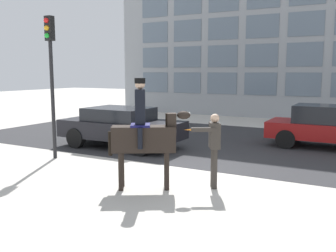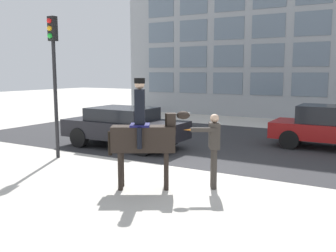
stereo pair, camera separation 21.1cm
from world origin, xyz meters
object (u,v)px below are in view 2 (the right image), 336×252
street_car_near_lane (124,126)px  traffic_light (54,65)px  mounted_horse_lead (145,135)px  street_car_far_lane (330,127)px  pedestrian_bystander (213,145)px

street_car_near_lane → traffic_light: 3.31m
mounted_horse_lead → street_car_far_lane: size_ratio=0.64×
street_car_near_lane → street_car_far_lane: 7.19m
street_car_far_lane → traffic_light: 9.41m
street_car_far_lane → pedestrian_bystander: bearing=-105.8°
street_car_far_lane → traffic_light: size_ratio=0.92×
pedestrian_bystander → street_car_near_lane: (-4.64, 2.90, -0.26)m
mounted_horse_lead → traffic_light: traffic_light is taller
street_car_near_lane → traffic_light: bearing=-107.9°
street_car_far_lane → traffic_light: (-7.18, -5.72, 2.08)m
mounted_horse_lead → street_car_far_lane: (3.11, 6.96, -0.47)m
pedestrian_bystander → traffic_light: traffic_light is taller
traffic_light → street_car_far_lane: bearing=38.6°
street_car_near_lane → traffic_light: traffic_light is taller
mounted_horse_lead → pedestrian_bystander: bearing=-0.9°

